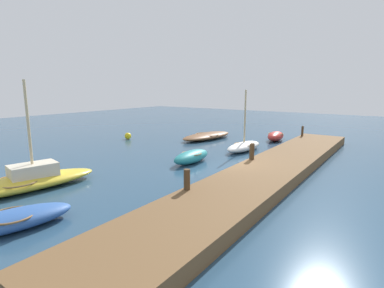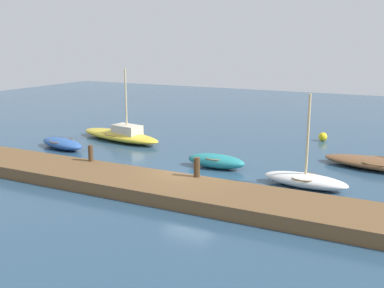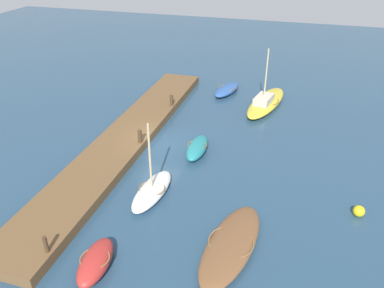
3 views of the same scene
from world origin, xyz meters
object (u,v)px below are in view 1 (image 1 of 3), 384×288
Objects in this scene: rowboat_white at (244,146)px; mooring_post_west at (187,180)px; rowboat_teal at (192,156)px; sailboat_yellow at (19,182)px; motorboat_brown at (207,136)px; marker_buoy at (128,136)px; rowboat_blue at (12,220)px; mooring_post_mid_east at (252,151)px; mooring_post_mid_west at (252,152)px; dinghy_red at (276,136)px; mooring_post_east at (302,131)px.

rowboat_white is 5.28× the size of mooring_post_west.
sailboat_yellow is at bearing 157.94° from rowboat_teal.
marker_buoy is (-4.18, 5.79, 0.00)m from motorboat_brown.
mooring_post_mid_east is (11.44, -3.37, 0.72)m from rowboat_blue.
rowboat_teal is at bearing -9.38° from sailboat_yellow.
mooring_post_mid_west is at bearing 180.00° from mooring_post_mid_east.
sailboat_yellow is (-16.63, -0.51, 0.12)m from motorboat_brown.
mooring_post_east reaches higher than dinghy_red.
mooring_post_west is at bearing -124.78° from marker_buoy.
sailboat_yellow reaches higher than mooring_post_mid_east.
rowboat_white reaches higher than motorboat_brown.
mooring_post_east is (10.17, 0.00, -0.05)m from mooring_post_mid_east.
mooring_post_mid_west is at bearing 0.00° from mooring_post_west.
mooring_post_mid_east is at bearing -2.43° from rowboat_blue.
rowboat_blue is 0.55× the size of sailboat_yellow.
mooring_post_mid_west is 13.70m from marker_buoy.
rowboat_teal reaches higher than motorboat_brown.
sailboat_yellow is 2.21× the size of rowboat_teal.
rowboat_blue is 11.95m from mooring_post_mid_east.
mooring_post_east reaches higher than motorboat_brown.
mooring_post_west reaches higher than rowboat_blue.
rowboat_teal is 5.59× the size of marker_buoy.
marker_buoy reaches higher than motorboat_brown.
mooring_post_west is at bearing -162.71° from rowboat_white.
motorboat_brown is at bearing 29.33° from mooring_post_west.
rowboat_white is 4.78× the size of mooring_post_mid_east.
dinghy_red is at bearing -57.95° from marker_buoy.
marker_buoy is at bearing 48.67° from rowboat_blue.
mooring_post_mid_east reaches higher than mooring_post_west.
mooring_post_mid_west is at bearing -80.73° from rowboat_teal.
rowboat_teal is at bearing 15.74° from rowboat_blue.
rowboat_teal is at bearing 164.94° from dinghy_red.
rowboat_blue reaches higher than motorboat_brown.
dinghy_red is at bearing 12.43° from mooring_post_mid_east.
mooring_post_west is 0.90× the size of mooring_post_mid_east.
dinghy_red is at bearing -9.18° from rowboat_teal.
rowboat_white is 5.25m from rowboat_teal.
mooring_post_west is at bearing 180.00° from mooring_post_east.
mooring_post_mid_east is at bearing 0.00° from mooring_post_west.
rowboat_blue is at bearing 171.12° from mooring_post_east.
motorboat_brown is 7.14m from marker_buoy.
rowboat_white is 5.16m from mooring_post_mid_east.
mooring_post_west is at bearing -179.34° from dinghy_red.
dinghy_red is at bearing 95.74° from mooring_post_east.
mooring_post_mid_east reaches higher than dinghy_red.
sailboat_yellow reaches higher than dinghy_red.
mooring_post_mid_west is 1.06× the size of mooring_post_east.
mooring_post_mid_west is at bearing 180.00° from mooring_post_east.
rowboat_white is 7.51× the size of marker_buoy.
rowboat_teal is at bearing 33.62° from mooring_post_west.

